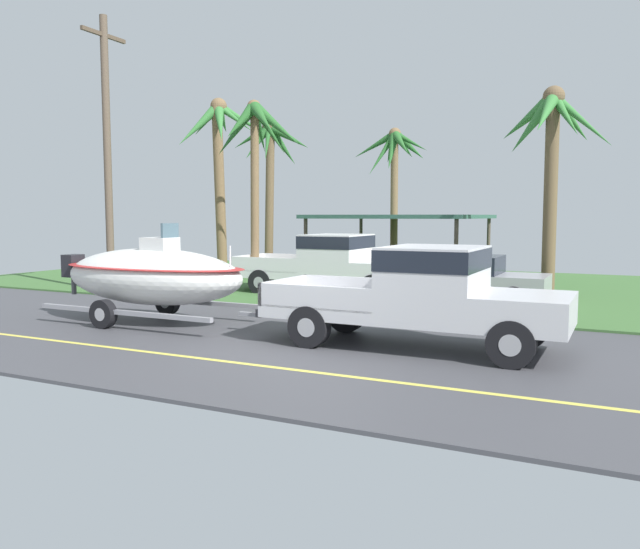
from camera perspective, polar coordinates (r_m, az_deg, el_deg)
The scene contains 12 objects.
ground at distance 19.88m, azimuth 10.38°, elevation -1.98°, with size 36.00×22.00×0.11m.
pickup_truck_towing at distance 11.91m, azimuth 10.10°, elevation -1.63°, with size 5.89×2.05×1.93m.
boat_on_trailer at distance 15.17m, azimuth -14.98°, elevation -0.11°, with size 6.03×2.40×2.33m.
parked_pickup_background at distance 19.73m, azimuth 1.44°, elevation 1.18°, with size 6.03×2.17×1.91m.
parked_sedan_near at distance 18.34m, azimuth 12.49°, elevation -0.48°, with size 4.69×1.92×1.38m.
carport_awning at distance 24.44m, azimuth 7.41°, elevation 5.11°, with size 6.06×5.81×2.53m.
palm_tree_near_left at distance 21.38m, azimuth -5.85°, elevation 12.17°, with size 3.18×2.99×6.31m.
palm_tree_near_right at distance 27.15m, azimuth -4.47°, elevation 10.47°, with size 3.54×2.85×6.53m.
palm_tree_mid at distance 24.29m, azimuth -9.12°, elevation 11.30°, with size 2.65×3.21×6.87m.
palm_tree_far_left at distance 26.96m, azimuth 6.86°, elevation 10.38°, with size 3.44×3.47×6.17m.
palm_tree_far_right at distance 19.86m, azimuth 20.08°, elevation 11.33°, with size 3.42×3.55×6.23m.
utility_pole at distance 21.35m, azimuth -18.69°, elevation 10.46°, with size 0.24×1.80×8.70m.
Camera 1 is at (5.33, -10.61, 2.49)m, focal length 35.35 mm.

